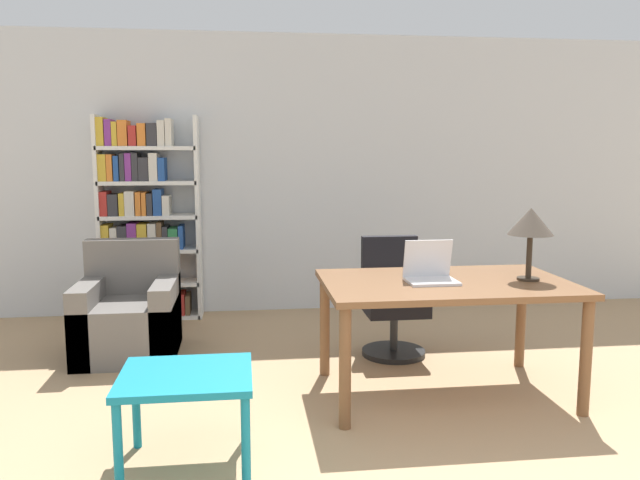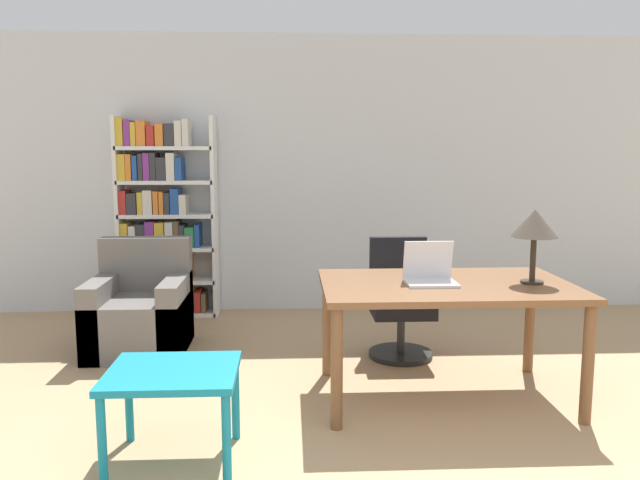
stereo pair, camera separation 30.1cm
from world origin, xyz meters
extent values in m
cube|color=silver|center=(0.00, 4.53, 1.35)|extent=(8.00, 0.06, 2.70)
cube|color=brown|center=(0.48, 2.16, 0.73)|extent=(1.57, 1.00, 0.04)
cylinder|color=brown|center=(-0.25, 1.72, 0.36)|extent=(0.07, 0.07, 0.71)
cylinder|color=brown|center=(1.20, 1.72, 0.36)|extent=(0.07, 0.07, 0.71)
cylinder|color=brown|center=(-0.25, 2.60, 0.36)|extent=(0.07, 0.07, 0.71)
cylinder|color=brown|center=(1.20, 2.60, 0.36)|extent=(0.07, 0.07, 0.71)
cube|color=silver|center=(0.37, 2.12, 0.76)|extent=(0.31, 0.25, 0.02)
cube|color=silver|center=(0.37, 2.21, 0.89)|extent=(0.31, 0.06, 0.25)
cube|color=navy|center=(0.37, 2.22, 0.90)|extent=(0.28, 0.05, 0.22)
cylinder|color=#2D2319|center=(1.01, 2.12, 0.76)|extent=(0.14, 0.14, 0.01)
cylinder|color=#2D2319|center=(1.01, 2.12, 0.91)|extent=(0.04, 0.04, 0.28)
cone|color=#4C4238|center=(1.01, 2.12, 1.13)|extent=(0.29, 0.29, 0.17)
cylinder|color=black|center=(0.34, 2.97, 0.02)|extent=(0.49, 0.49, 0.04)
cylinder|color=#262626|center=(0.34, 2.97, 0.19)|extent=(0.06, 0.06, 0.30)
cube|color=black|center=(0.34, 2.97, 0.39)|extent=(0.47, 0.47, 0.10)
cube|color=black|center=(0.34, 3.16, 0.68)|extent=(0.44, 0.08, 0.47)
cube|color=teal|center=(-1.11, 1.38, 0.47)|extent=(0.65, 0.56, 0.04)
cylinder|color=teal|center=(-1.39, 1.14, 0.23)|extent=(0.04, 0.04, 0.46)
cylinder|color=teal|center=(-0.82, 1.14, 0.23)|extent=(0.04, 0.04, 0.46)
cylinder|color=teal|center=(-1.39, 1.63, 0.23)|extent=(0.04, 0.04, 0.46)
cylinder|color=teal|center=(-0.82, 1.63, 0.23)|extent=(0.04, 0.04, 0.46)
cube|color=#66605B|center=(-1.71, 3.21, 0.22)|extent=(0.74, 0.77, 0.44)
cube|color=#66605B|center=(-1.71, 3.51, 0.66)|extent=(0.74, 0.16, 0.44)
cube|color=#66605B|center=(-1.99, 3.21, 0.29)|extent=(0.16, 0.77, 0.59)
cube|color=#66605B|center=(-1.42, 3.21, 0.29)|extent=(0.16, 0.77, 0.59)
cube|color=white|center=(-2.13, 4.34, 0.95)|extent=(0.04, 0.28, 1.91)
cube|color=white|center=(-1.23, 4.34, 0.95)|extent=(0.04, 0.28, 1.91)
cube|color=white|center=(-1.68, 4.34, 0.02)|extent=(0.90, 0.28, 0.04)
cube|color=gold|center=(-2.09, 4.34, 0.15)|extent=(0.04, 0.24, 0.23)
cube|color=gold|center=(-2.04, 4.34, 0.13)|extent=(0.04, 0.24, 0.18)
cube|color=#B72D28|center=(-1.98, 4.34, 0.16)|extent=(0.07, 0.24, 0.24)
cube|color=#333338|center=(-1.91, 4.34, 0.16)|extent=(0.06, 0.24, 0.25)
cube|color=#234C99|center=(-1.84, 4.34, 0.13)|extent=(0.06, 0.24, 0.19)
cube|color=#333338|center=(-1.76, 4.34, 0.15)|extent=(0.07, 0.24, 0.24)
cube|color=silver|center=(-1.70, 4.34, 0.15)|extent=(0.04, 0.24, 0.22)
cube|color=orange|center=(-1.63, 4.34, 0.14)|extent=(0.09, 0.24, 0.20)
cube|color=#7F338C|center=(-1.54, 4.34, 0.13)|extent=(0.08, 0.24, 0.19)
cube|color=gold|center=(-1.47, 4.34, 0.16)|extent=(0.05, 0.24, 0.25)
cube|color=#B72D28|center=(-1.40, 4.34, 0.14)|extent=(0.06, 0.24, 0.20)
cube|color=brown|center=(-1.35, 4.34, 0.13)|extent=(0.04, 0.24, 0.18)
cube|color=white|center=(-1.68, 4.34, 0.34)|extent=(0.90, 0.28, 0.04)
cube|color=silver|center=(-2.07, 4.34, 0.48)|extent=(0.08, 0.24, 0.25)
cube|color=#333338|center=(-1.99, 4.34, 0.48)|extent=(0.06, 0.24, 0.26)
cube|color=silver|center=(-1.92, 4.34, 0.46)|extent=(0.06, 0.24, 0.22)
cube|color=gold|center=(-1.86, 4.34, 0.45)|extent=(0.05, 0.24, 0.18)
cube|color=#333338|center=(-1.80, 4.34, 0.46)|extent=(0.05, 0.24, 0.22)
cube|color=#333338|center=(-1.74, 4.34, 0.48)|extent=(0.06, 0.24, 0.25)
cube|color=#333338|center=(-1.66, 4.34, 0.48)|extent=(0.08, 0.24, 0.25)
cube|color=brown|center=(-1.58, 4.34, 0.46)|extent=(0.07, 0.24, 0.22)
cube|color=orange|center=(-1.50, 4.34, 0.47)|extent=(0.07, 0.24, 0.22)
cube|color=white|center=(-1.68, 4.34, 0.65)|extent=(0.90, 0.28, 0.04)
cube|color=gold|center=(-2.07, 4.34, 0.79)|extent=(0.07, 0.24, 0.23)
cube|color=silver|center=(-2.00, 4.34, 0.78)|extent=(0.06, 0.24, 0.21)
cube|color=#333338|center=(-1.92, 4.34, 0.78)|extent=(0.08, 0.24, 0.22)
cube|color=#7F338C|center=(-1.83, 4.34, 0.80)|extent=(0.08, 0.24, 0.25)
cube|color=gold|center=(-1.74, 4.34, 0.79)|extent=(0.09, 0.24, 0.24)
cube|color=silver|center=(-1.65, 4.34, 0.79)|extent=(0.07, 0.24, 0.24)
cube|color=brown|center=(-1.59, 4.34, 0.80)|extent=(0.05, 0.24, 0.25)
cube|color=#333338|center=(-1.54, 4.34, 0.78)|extent=(0.05, 0.24, 0.21)
cube|color=#2D7F47|center=(-1.46, 4.34, 0.77)|extent=(0.09, 0.24, 0.19)
cube|color=#234C99|center=(-1.39, 4.34, 0.78)|extent=(0.04, 0.24, 0.22)
cube|color=white|center=(-1.68, 4.34, 0.97)|extent=(0.90, 0.28, 0.04)
cube|color=#B72D28|center=(-2.07, 4.34, 1.10)|extent=(0.07, 0.24, 0.22)
cube|color=#333338|center=(-1.99, 4.34, 1.09)|extent=(0.09, 0.24, 0.20)
cube|color=gold|center=(-1.91, 4.34, 1.09)|extent=(0.05, 0.24, 0.21)
cube|color=silver|center=(-1.84, 4.34, 1.10)|extent=(0.09, 0.24, 0.23)
cube|color=orange|center=(-1.77, 4.34, 1.10)|extent=(0.05, 0.24, 0.22)
cube|color=orange|center=(-1.72, 4.34, 1.10)|extent=(0.04, 0.24, 0.21)
cube|color=#333338|center=(-1.66, 4.34, 1.09)|extent=(0.05, 0.24, 0.20)
cube|color=#234C99|center=(-1.59, 4.34, 1.11)|extent=(0.08, 0.24, 0.24)
cube|color=silver|center=(-1.52, 4.34, 1.08)|extent=(0.06, 0.24, 0.18)
cube|color=white|center=(-1.68, 4.34, 1.29)|extent=(0.90, 0.28, 0.04)
cube|color=gold|center=(-2.07, 4.34, 1.43)|extent=(0.07, 0.24, 0.24)
cube|color=orange|center=(-2.01, 4.34, 1.43)|extent=(0.05, 0.24, 0.24)
cube|color=#234C99|center=(-1.95, 4.34, 1.42)|extent=(0.05, 0.24, 0.23)
cube|color=#333338|center=(-1.90, 4.34, 1.43)|extent=(0.04, 0.24, 0.25)
cube|color=#7F338C|center=(-1.84, 4.34, 1.44)|extent=(0.06, 0.24, 0.25)
cube|color=#333338|center=(-1.78, 4.34, 1.44)|extent=(0.05, 0.24, 0.26)
cube|color=#333338|center=(-1.71, 4.34, 1.42)|extent=(0.09, 0.24, 0.21)
cube|color=silver|center=(-1.62, 4.34, 1.44)|extent=(0.08, 0.24, 0.26)
cube|color=#234C99|center=(-1.55, 4.34, 1.42)|extent=(0.06, 0.24, 0.21)
cube|color=white|center=(-1.68, 4.34, 1.61)|extent=(0.90, 0.28, 0.04)
cube|color=gold|center=(-2.08, 4.34, 1.75)|extent=(0.07, 0.24, 0.26)
cube|color=#7F338C|center=(-2.01, 4.34, 1.75)|extent=(0.06, 0.24, 0.24)
cube|color=gold|center=(-1.95, 4.34, 1.73)|extent=(0.05, 0.24, 0.22)
cube|color=orange|center=(-1.88, 4.34, 1.74)|extent=(0.08, 0.24, 0.23)
cube|color=#B72D28|center=(-1.79, 4.34, 1.72)|extent=(0.07, 0.24, 0.18)
cube|color=orange|center=(-1.71, 4.34, 1.73)|extent=(0.07, 0.24, 0.20)
cube|color=#333338|center=(-1.62, 4.34, 1.73)|extent=(0.09, 0.24, 0.21)
cube|color=silver|center=(-1.54, 4.34, 1.74)|extent=(0.07, 0.24, 0.23)
cube|color=silver|center=(-1.47, 4.34, 1.75)|extent=(0.06, 0.24, 0.25)
camera|label=1|loc=(-0.81, -1.63, 1.57)|focal=35.00mm
camera|label=2|loc=(-0.51, -1.65, 1.57)|focal=35.00mm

